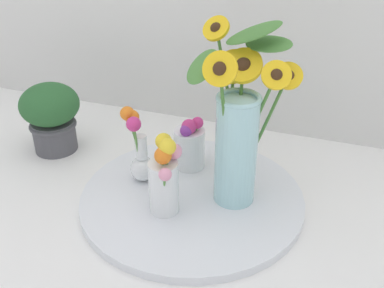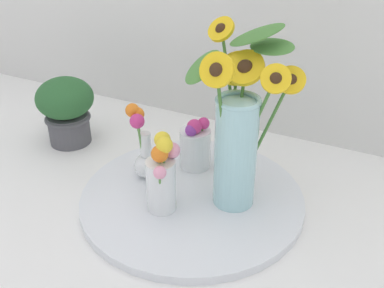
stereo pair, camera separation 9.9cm
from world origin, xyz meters
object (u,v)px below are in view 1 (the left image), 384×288
object	(u,v)px
vase_small_center	(164,178)
potted_plant	(51,114)
mason_jar_sunflowers	(237,130)
serving_tray	(192,198)
vase_small_back	(190,145)
vase_bulb_right	(139,151)

from	to	relation	value
vase_small_center	potted_plant	world-z (taller)	vase_small_center
mason_jar_sunflowers	potted_plant	size ratio (longest dim) A/B	2.09
serving_tray	vase_small_back	bearing A→B (deg)	112.59
vase_bulb_right	serving_tray	bearing A→B (deg)	-7.73
serving_tray	potted_plant	world-z (taller)	potted_plant
mason_jar_sunflowers	vase_small_back	xyz separation A→B (m)	(-0.14, 0.09, -0.11)
serving_tray	vase_small_center	world-z (taller)	vase_small_center
vase_small_center	potted_plant	bearing A→B (deg)	156.52
vase_small_back	potted_plant	world-z (taller)	potted_plant
mason_jar_sunflowers	vase_bulb_right	size ratio (longest dim) A/B	2.17
mason_jar_sunflowers	vase_bulb_right	distance (m)	0.26
vase_small_center	vase_small_back	distance (m)	0.20
mason_jar_sunflowers	vase_small_center	distance (m)	0.19
potted_plant	serving_tray	bearing A→B (deg)	-12.86
vase_bulb_right	mason_jar_sunflowers	bearing A→B (deg)	2.41
serving_tray	vase_bulb_right	bearing A→B (deg)	172.27
mason_jar_sunflowers	vase_bulb_right	xyz separation A→B (m)	(-0.24, -0.01, -0.10)
mason_jar_sunflowers	vase_small_back	world-z (taller)	mason_jar_sunflowers
vase_bulb_right	vase_small_back	xyz separation A→B (m)	(0.09, 0.10, -0.02)
vase_bulb_right	vase_small_center	bearing A→B (deg)	-42.11
potted_plant	vase_small_center	bearing A→B (deg)	-23.48
vase_small_center	vase_small_back	world-z (taller)	vase_small_center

